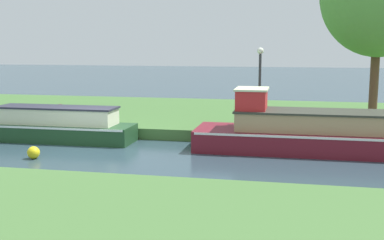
{
  "coord_description": "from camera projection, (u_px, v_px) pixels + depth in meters",
  "views": [
    {
      "loc": [
        6.44,
        -14.54,
        3.4
      ],
      "look_at": [
        3.17,
        1.2,
        0.9
      ],
      "focal_mm": 45.83,
      "sensor_mm": 36.0,
      "label": 1
    }
  ],
  "objects": [
    {
      "name": "ground_plane",
      "position": [
        89.0,
        150.0,
        15.89
      ],
      "size": [
        120.0,
        120.0,
        0.0
      ],
      "primitive_type": "plane",
      "color": "#2A3F4A"
    },
    {
      "name": "riverbank_far",
      "position": [
        150.0,
        114.0,
        22.63
      ],
      "size": [
        72.0,
        10.0,
        0.4
      ],
      "primitive_type": "cube",
      "color": "#406932",
      "rests_on": "ground_plane"
    },
    {
      "name": "forest_barge",
      "position": [
        52.0,
        126.0,
        17.35
      ],
      "size": [
        6.1,
        1.48,
        1.23
      ],
      "color": "#1E4223",
      "rests_on": "ground_plane"
    },
    {
      "name": "maroon_narrowboat",
      "position": [
        348.0,
        134.0,
        15.31
      ],
      "size": [
        9.97,
        2.13,
        2.0
      ],
      "color": "maroon",
      "rests_on": "ground_plane"
    },
    {
      "name": "lamp_post",
      "position": [
        260.0,
        77.0,
        18.08
      ],
      "size": [
        0.24,
        0.24,
        2.87
      ],
      "color": "#333338",
      "rests_on": "riverbank_far"
    },
    {
      "name": "mooring_post_far",
      "position": [
        61.0,
        114.0,
        18.59
      ],
      "size": [
        0.12,
        0.12,
        0.75
      ],
      "primitive_type": "cylinder",
      "color": "#553123",
      "rests_on": "riverbank_far"
    },
    {
      "name": "channel_buoy",
      "position": [
        34.0,
        153.0,
        14.64
      ],
      "size": [
        0.37,
        0.37,
        0.37
      ],
      "primitive_type": "sphere",
      "color": "yellow",
      "rests_on": "ground_plane"
    }
  ]
}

